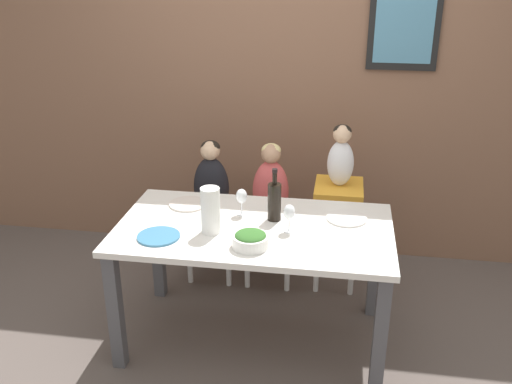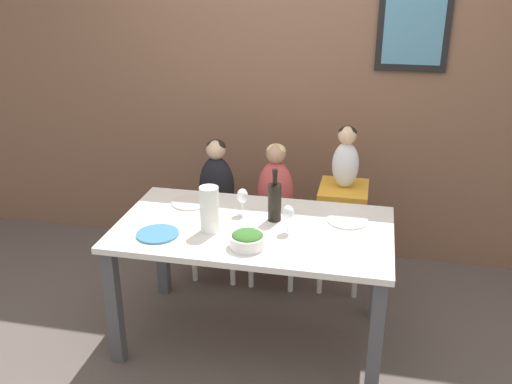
{
  "view_description": "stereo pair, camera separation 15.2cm",
  "coord_description": "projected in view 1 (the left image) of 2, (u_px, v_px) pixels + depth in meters",
  "views": [
    {
      "loc": [
        0.46,
        -2.81,
        2.14
      ],
      "look_at": [
        0.0,
        0.06,
        0.93
      ],
      "focal_mm": 40.0,
      "sensor_mm": 36.0,
      "label": 1
    },
    {
      "loc": [
        0.61,
        -2.78,
        2.14
      ],
      "look_at": [
        0.0,
        0.06,
        0.93
      ],
      "focal_mm": 40.0,
      "sensor_mm": 36.0,
      "label": 2
    }
  ],
  "objects": [
    {
      "name": "dining_table",
      "position": [
        254.0,
        243.0,
        3.21
      ],
      "size": [
        1.53,
        0.85,
        0.75
      ],
      "color": "white",
      "rests_on": "ground_plane"
    },
    {
      "name": "person_child_left",
      "position": [
        211.0,
        181.0,
        3.86
      ],
      "size": [
        0.24,
        0.17,
        0.55
      ],
      "color": "black",
      "rests_on": "chair_far_left"
    },
    {
      "name": "wall_back",
      "position": [
        282.0,
        75.0,
        4.04
      ],
      "size": [
        10.0,
        0.09,
        2.7
      ],
      "color": "brown",
      "rests_on": "ground_plane"
    },
    {
      "name": "wine_glass_near",
      "position": [
        289.0,
        213.0,
        3.07
      ],
      "size": [
        0.06,
        0.06,
        0.16
      ],
      "color": "white",
      "rests_on": "dining_table"
    },
    {
      "name": "dinner_plate_front_left",
      "position": [
        159.0,
        236.0,
        3.04
      ],
      "size": [
        0.23,
        0.23,
        0.01
      ],
      "color": "teal",
      "rests_on": "dining_table"
    },
    {
      "name": "dinner_plate_back_left",
      "position": [
        188.0,
        204.0,
        3.43
      ],
      "size": [
        0.23,
        0.23,
        0.01
      ],
      "color": "silver",
      "rests_on": "dining_table"
    },
    {
      "name": "person_baby_right",
      "position": [
        341.0,
        154.0,
        3.65
      ],
      "size": [
        0.17,
        0.12,
        0.41
      ],
      "color": "silver",
      "rests_on": "chair_right_highchair"
    },
    {
      "name": "salad_bowl_large",
      "position": [
        250.0,
        239.0,
        2.93
      ],
      "size": [
        0.19,
        0.19,
        0.09
      ],
      "color": "white",
      "rests_on": "dining_table"
    },
    {
      "name": "paper_towel_roll",
      "position": [
        210.0,
        211.0,
        3.05
      ],
      "size": [
        0.1,
        0.1,
        0.26
      ],
      "color": "white",
      "rests_on": "dining_table"
    },
    {
      "name": "chair_right_highchair",
      "position": [
        338.0,
        209.0,
        3.79
      ],
      "size": [
        0.31,
        0.36,
        0.75
      ],
      "color": "silver",
      "rests_on": "ground_plane"
    },
    {
      "name": "ground_plane",
      "position": [
        254.0,
        337.0,
        3.46
      ],
      "size": [
        14.0,
        14.0,
        0.0
      ],
      "primitive_type": "plane",
      "color": "#564C47"
    },
    {
      "name": "chair_far_left",
      "position": [
        213.0,
        226.0,
        3.99
      ],
      "size": [
        0.37,
        0.43,
        0.46
      ],
      "color": "silver",
      "rests_on": "ground_plane"
    },
    {
      "name": "dinner_plate_back_right",
      "position": [
        347.0,
        218.0,
        3.25
      ],
      "size": [
        0.23,
        0.23,
        0.01
      ],
      "color": "silver",
      "rests_on": "dining_table"
    },
    {
      "name": "chair_far_center",
      "position": [
        270.0,
        230.0,
        3.93
      ],
      "size": [
        0.37,
        0.43,
        0.46
      ],
      "color": "silver",
      "rests_on": "ground_plane"
    },
    {
      "name": "wine_glass_far",
      "position": [
        241.0,
        197.0,
        3.27
      ],
      "size": [
        0.06,
        0.06,
        0.16
      ],
      "color": "white",
      "rests_on": "dining_table"
    },
    {
      "name": "person_child_center",
      "position": [
        271.0,
        185.0,
        3.81
      ],
      "size": [
        0.24,
        0.17,
        0.55
      ],
      "color": "#C64C4C",
      "rests_on": "chair_far_center"
    },
    {
      "name": "wine_bottle",
      "position": [
        274.0,
        201.0,
        3.2
      ],
      "size": [
        0.08,
        0.08,
        0.31
      ],
      "color": "black",
      "rests_on": "dining_table"
    }
  ]
}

